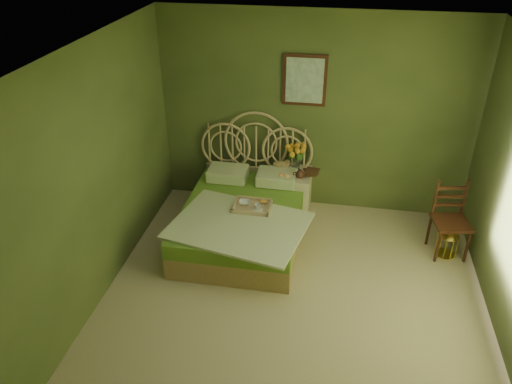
% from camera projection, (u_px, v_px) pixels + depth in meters
% --- Properties ---
extents(floor, '(4.50, 4.50, 0.00)m').
position_uv_depth(floor, '(290.00, 315.00, 5.08)').
color(floor, tan).
rests_on(floor, ground).
extents(ceiling, '(4.50, 4.50, 0.00)m').
position_uv_depth(ceiling, '(302.00, 61.00, 3.77)').
color(ceiling, silver).
rests_on(ceiling, wall_back).
extents(wall_back, '(4.00, 0.00, 4.00)m').
position_uv_depth(wall_back, '(315.00, 115.00, 6.34)').
color(wall_back, '#5E6736').
rests_on(wall_back, floor).
extents(wall_left, '(0.00, 4.50, 4.50)m').
position_uv_depth(wall_left, '(85.00, 187.00, 4.73)').
color(wall_left, '#5E6736').
rests_on(wall_left, floor).
extents(wall_art, '(0.54, 0.04, 0.64)m').
position_uv_depth(wall_art, '(305.00, 80.00, 6.11)').
color(wall_art, black).
rests_on(wall_art, wall_back).
extents(bed, '(1.66, 2.10, 1.30)m').
position_uv_depth(bed, '(243.00, 216.00, 6.15)').
color(bed, tan).
rests_on(bed, floor).
extents(nightstand, '(0.53, 0.53, 1.01)m').
position_uv_depth(nightstand, '(291.00, 187.00, 6.63)').
color(nightstand, beige).
rests_on(nightstand, floor).
extents(chair, '(0.46, 0.46, 0.90)m').
position_uv_depth(chair, '(451.00, 214.00, 5.80)').
color(chair, black).
rests_on(chair, floor).
extents(birdcage, '(0.24, 0.24, 0.37)m').
position_uv_depth(birdcage, '(447.00, 242.00, 5.87)').
color(birdcage, gold).
rests_on(birdcage, floor).
extents(book_lower, '(0.22, 0.25, 0.02)m').
position_uv_depth(book_lower, '(305.00, 172.00, 6.49)').
color(book_lower, '#381E0F').
rests_on(book_lower, nightstand).
extents(book_upper, '(0.22, 0.27, 0.02)m').
position_uv_depth(book_upper, '(305.00, 171.00, 6.48)').
color(book_upper, '#472819').
rests_on(book_upper, nightstand).
extents(cereal_bowl, '(0.15, 0.15, 0.03)m').
position_uv_depth(cereal_bowl, '(245.00, 203.00, 5.98)').
color(cereal_bowl, white).
rests_on(cereal_bowl, bed).
extents(coffee_cup, '(0.10, 0.10, 0.08)m').
position_uv_depth(coffee_cup, '(258.00, 207.00, 5.85)').
color(coffee_cup, white).
rests_on(coffee_cup, bed).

